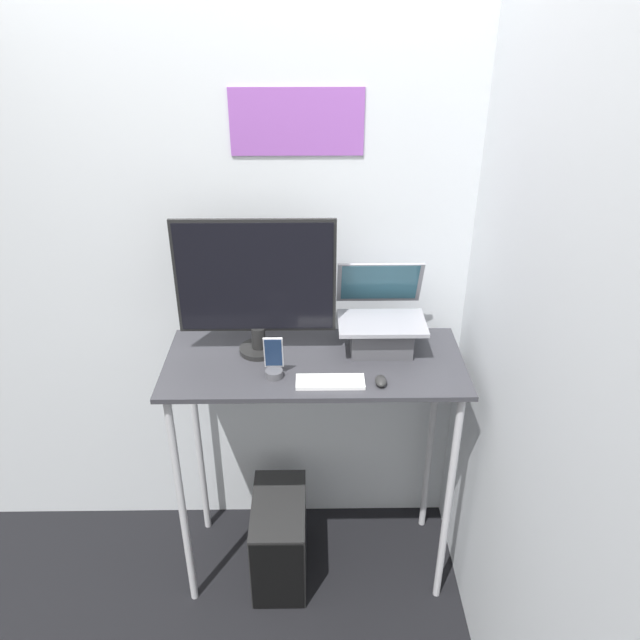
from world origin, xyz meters
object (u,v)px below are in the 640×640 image
object	(u,v)px
mouse	(381,381)
cell_phone	(274,365)
monitor	(256,286)
computer_tower	(280,537)
laptop	(381,328)
keyboard	(330,382)

from	to	relation	value
mouse	cell_phone	size ratio (longest dim) A/B	0.41
monitor	computer_tower	distance (m)	1.20
computer_tower	laptop	bearing A→B (deg)	18.95
laptop	mouse	distance (m)	0.27
cell_phone	computer_tower	world-z (taller)	cell_phone
cell_phone	computer_tower	distance (m)	0.95
mouse	keyboard	bearing A→B (deg)	177.06
keyboard	computer_tower	world-z (taller)	keyboard
monitor	keyboard	size ratio (longest dim) A/B	2.40
cell_phone	mouse	bearing A→B (deg)	-8.66
keyboard	cell_phone	distance (m)	0.22
cell_phone	computer_tower	xyz separation A→B (m)	(-0.01, 0.05, -0.95)
monitor	cell_phone	bearing A→B (deg)	-69.01
laptop	cell_phone	world-z (taller)	laptop
laptop	monitor	bearing A→B (deg)	-178.56
laptop	cell_phone	xyz separation A→B (m)	(-0.41, -0.19, -0.05)
monitor	cell_phone	size ratio (longest dim) A/B	3.60
monitor	computer_tower	xyz separation A→B (m)	(0.06, -0.13, -1.19)
laptop	keyboard	bearing A→B (deg)	-130.35
monitor	mouse	xyz separation A→B (m)	(0.46, -0.24, -0.27)
monitor	mouse	size ratio (longest dim) A/B	8.73
mouse	cell_phone	xyz separation A→B (m)	(-0.39, 0.06, 0.04)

